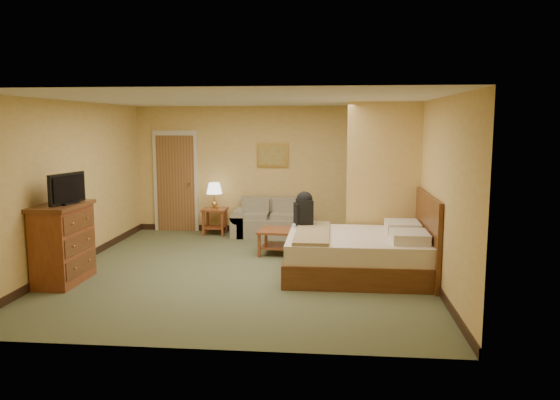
# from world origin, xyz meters

# --- Properties ---
(floor) EXTENTS (6.00, 6.00, 0.00)m
(floor) POSITION_xyz_m (0.00, 0.00, 0.00)
(floor) COLOR #545B3A
(floor) RESTS_ON ground
(ceiling) EXTENTS (6.00, 6.00, 0.00)m
(ceiling) POSITION_xyz_m (0.00, 0.00, 2.60)
(ceiling) COLOR white
(ceiling) RESTS_ON back_wall
(back_wall) EXTENTS (5.50, 0.02, 2.60)m
(back_wall) POSITION_xyz_m (0.00, 3.00, 1.30)
(back_wall) COLOR #DAB05D
(back_wall) RESTS_ON floor
(left_wall) EXTENTS (0.02, 6.00, 2.60)m
(left_wall) POSITION_xyz_m (-2.75, 0.00, 1.30)
(left_wall) COLOR #DAB05D
(left_wall) RESTS_ON floor
(right_wall) EXTENTS (0.02, 6.00, 2.60)m
(right_wall) POSITION_xyz_m (2.75, 0.00, 1.30)
(right_wall) COLOR #DAB05D
(right_wall) RESTS_ON floor
(partition) EXTENTS (1.20, 0.15, 2.60)m
(partition) POSITION_xyz_m (2.15, 0.93, 1.30)
(partition) COLOR #DAB05D
(partition) RESTS_ON floor
(door) EXTENTS (0.94, 0.16, 2.10)m
(door) POSITION_xyz_m (-1.95, 2.96, 1.03)
(door) COLOR beige
(door) RESTS_ON floor
(baseboard) EXTENTS (5.50, 0.02, 0.12)m
(baseboard) POSITION_xyz_m (0.00, 2.99, 0.06)
(baseboard) COLOR black
(baseboard) RESTS_ON floor
(loveseat) EXTENTS (1.52, 0.70, 0.77)m
(loveseat) POSITION_xyz_m (0.09, 2.57, 0.25)
(loveseat) COLOR gray
(loveseat) RESTS_ON floor
(side_table) EXTENTS (0.48, 0.48, 0.53)m
(side_table) POSITION_xyz_m (-1.06, 2.65, 0.35)
(side_table) COLOR brown
(side_table) RESTS_ON floor
(table_lamp) EXTENTS (0.32, 0.32, 0.53)m
(table_lamp) POSITION_xyz_m (-1.06, 2.65, 0.93)
(table_lamp) COLOR #B99044
(table_lamp) RESTS_ON side_table
(coffee_table) EXTENTS (0.73, 0.73, 0.43)m
(coffee_table) POSITION_xyz_m (0.40, 1.09, 0.31)
(coffee_table) COLOR brown
(coffee_table) RESTS_ON floor
(wall_picture) EXTENTS (0.64, 0.04, 0.50)m
(wall_picture) POSITION_xyz_m (0.09, 2.97, 1.60)
(wall_picture) COLOR #B78E3F
(wall_picture) RESTS_ON back_wall
(dresser) EXTENTS (0.56, 1.06, 1.13)m
(dresser) POSITION_xyz_m (-2.48, -0.90, 0.57)
(dresser) COLOR brown
(dresser) RESTS_ON floor
(tv) EXTENTS (0.24, 0.71, 0.44)m
(tv) POSITION_xyz_m (-2.38, -0.90, 1.34)
(tv) COLOR black
(tv) RESTS_ON dresser
(bed) EXTENTS (2.23, 1.90, 1.23)m
(bed) POSITION_xyz_m (1.81, -0.10, 0.33)
(bed) COLOR #542A13
(bed) RESTS_ON floor
(backpack) EXTENTS (0.30, 0.38, 0.57)m
(backpack) POSITION_xyz_m (0.87, 0.51, 0.90)
(backpack) COLOR black
(backpack) RESTS_ON bed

